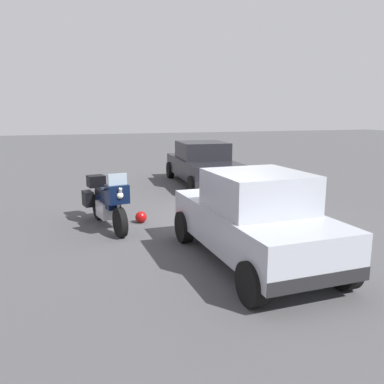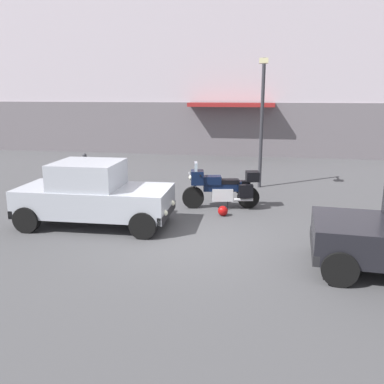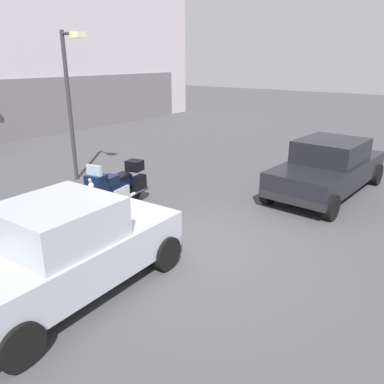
% 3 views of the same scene
% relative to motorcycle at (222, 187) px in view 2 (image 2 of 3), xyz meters
% --- Properties ---
extents(ground_plane, '(80.00, 80.00, 0.00)m').
position_rel_motorcycle_xyz_m(ground_plane, '(-0.52, -2.78, -0.62)').
color(ground_plane, '#424244').
extents(building_facade_rear, '(33.75, 3.40, 12.54)m').
position_rel_motorcycle_xyz_m(building_facade_rear, '(-0.52, 11.49, 5.60)').
color(building_facade_rear, '#B2A8B2').
rests_on(building_facade_rear, ground).
extents(motorcycle, '(2.25, 0.97, 1.36)m').
position_rel_motorcycle_xyz_m(motorcycle, '(0.00, 0.00, 0.00)').
color(motorcycle, black).
rests_on(motorcycle, ground).
extents(helmet, '(0.28, 0.28, 0.28)m').
position_rel_motorcycle_xyz_m(helmet, '(0.11, -0.79, -0.48)').
color(helmet, '#990C0C').
rests_on(helmet, ground).
extents(car_hatchback_near, '(3.91, 1.88, 1.64)m').
position_rel_motorcycle_xyz_m(car_hatchback_near, '(-3.04, -2.19, 0.19)').
color(car_hatchback_near, '#9EA3AD').
rests_on(car_hatchback_near, ground).
extents(streetlamp_curbside, '(0.28, 0.94, 4.45)m').
position_rel_motorcycle_xyz_m(streetlamp_curbside, '(1.02, 2.83, 2.11)').
color(streetlamp_curbside, '#2D2D33').
rests_on(streetlamp_curbside, ground).
extents(bollard_curbside, '(0.16, 0.16, 1.02)m').
position_rel_motorcycle_xyz_m(bollard_curbside, '(-5.72, 3.19, -0.08)').
color(bollard_curbside, '#333338').
rests_on(bollard_curbside, ground).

